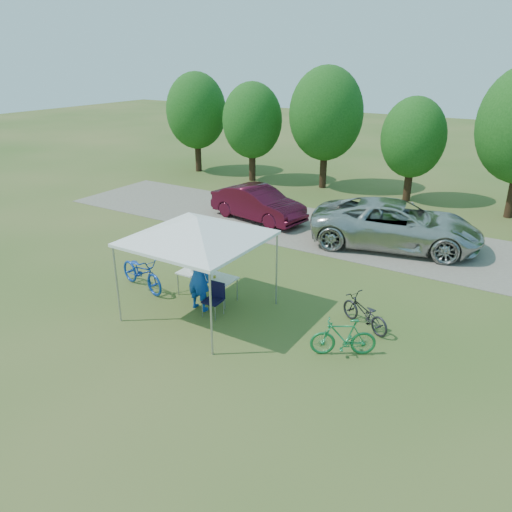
{
  "coord_description": "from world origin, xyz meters",
  "views": [
    {
      "loc": [
        7.64,
        -9.43,
        6.54
      ],
      "look_at": [
        0.52,
        2.0,
        1.08
      ],
      "focal_mm": 35.0,
      "sensor_mm": 36.0,
      "label": 1
    }
  ],
  "objects": [
    {
      "name": "treeline",
      "position": [
        -0.29,
        14.05,
        3.53
      ],
      "size": [
        24.89,
        4.28,
        6.3
      ],
      "color": "#382314",
      "rests_on": "ground"
    },
    {
      "name": "folding_table",
      "position": [
        -0.38,
        0.8,
        0.67
      ],
      "size": [
        1.75,
        0.73,
        0.72
      ],
      "color": "white",
      "rests_on": "ground"
    },
    {
      "name": "canopy",
      "position": [
        0.0,
        0.0,
        2.65
      ],
      "size": [
        4.53,
        4.53,
        3.0
      ],
      "color": "#A5A5AA",
      "rests_on": "ground"
    },
    {
      "name": "ice_cream_cup",
      "position": [
        -0.07,
        0.75,
        0.75
      ],
      "size": [
        0.08,
        0.08,
        0.06
      ],
      "primitive_type": "cylinder",
      "color": "yellow",
      "rests_on": "folding_table"
    },
    {
      "name": "cooler",
      "position": [
        -0.62,
        0.8,
        0.9
      ],
      "size": [
        0.48,
        0.33,
        0.35
      ],
      "color": "white",
      "rests_on": "folding_table"
    },
    {
      "name": "folding_chair",
      "position": [
        0.39,
        0.13,
        0.54
      ],
      "size": [
        0.49,
        0.51,
        0.91
      ],
      "rotation": [
        0.0,
        0.0,
        0.06
      ],
      "color": "black",
      "rests_on": "ground"
    },
    {
      "name": "sedan",
      "position": [
        -2.97,
        7.77,
        0.72
      ],
      "size": [
        4.47,
        2.21,
        1.41
      ],
      "primitive_type": "imported",
      "rotation": [
        0.0,
        0.0,
        1.4
      ],
      "color": "#460B1D",
      "rests_on": "gravel_strip"
    },
    {
      "name": "cyclist",
      "position": [
        -0.15,
        0.14,
        0.98
      ],
      "size": [
        0.72,
        0.47,
        1.97
      ],
      "primitive_type": "imported",
      "rotation": [
        0.0,
        0.0,
        3.14
      ],
      "color": "#1545AF",
      "rests_on": "ground"
    },
    {
      "name": "bike_blue",
      "position": [
        -2.4,
        0.27,
        0.53
      ],
      "size": [
        2.14,
        1.18,
        1.07
      ],
      "primitive_type": "imported",
      "rotation": [
        0.0,
        0.0,
        1.33
      ],
      "color": "#123AA1",
      "rests_on": "ground"
    },
    {
      "name": "bike_green",
      "position": [
        4.08,
        0.11,
        0.46
      ],
      "size": [
        1.54,
        1.17,
        0.93
      ],
      "primitive_type": "imported",
      "rotation": [
        0.0,
        0.0,
        -1.02
      ],
      "color": "#1B7B41",
      "rests_on": "ground"
    },
    {
      "name": "gravel_strip",
      "position": [
        0.0,
        8.0,
        0.01
      ],
      "size": [
        24.0,
        5.0,
        0.02
      ],
      "primitive_type": "cube",
      "color": "gray",
      "rests_on": "ground"
    },
    {
      "name": "bike_dark",
      "position": [
        4.06,
        1.57,
        0.42
      ],
      "size": [
        1.67,
        1.19,
        0.83
      ],
      "primitive_type": "imported",
      "rotation": [
        0.0,
        0.0,
        -2.02
      ],
      "color": "black",
      "rests_on": "ground"
    },
    {
      "name": "minivan",
      "position": [
        2.9,
        7.72,
        0.85
      ],
      "size": [
        6.46,
        4.07,
        1.66
      ],
      "primitive_type": "imported",
      "rotation": [
        0.0,
        0.0,
        1.8
      ],
      "color": "#B2B3AE",
      "rests_on": "gravel_strip"
    },
    {
      "name": "ground",
      "position": [
        0.0,
        0.0,
        0.0
      ],
      "size": [
        100.0,
        100.0,
        0.0
      ],
      "primitive_type": "plane",
      "color": "#2D5119",
      "rests_on": "ground"
    }
  ]
}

